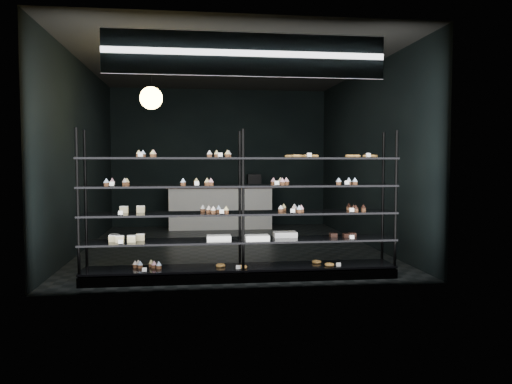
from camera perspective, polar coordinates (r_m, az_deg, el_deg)
The scene contains 5 objects.
room at distance 8.79m, azimuth -3.09°, elevation 4.06°, with size 5.01×6.01×3.20m.
display_shelf at distance 6.41m, azimuth -1.87°, elevation -4.40°, with size 4.00×0.50×1.91m.
signage at distance 6.01m, azimuth -1.08°, elevation 15.41°, with size 3.30×0.05×0.50m.
pendant_lamp at distance 7.66m, azimuth -11.90°, elevation 10.47°, with size 0.33×0.33×0.90m.
service_counter at distance 11.33m, azimuth -4.04°, elevation -1.63°, with size 2.38×0.65×1.23m.
Camera 1 is at (-0.62, -8.77, 1.50)m, focal length 35.00 mm.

